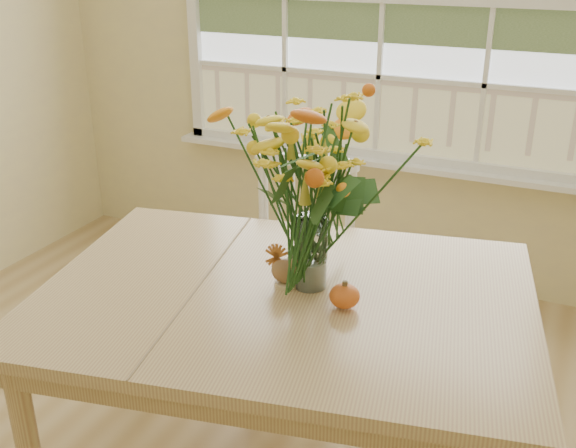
% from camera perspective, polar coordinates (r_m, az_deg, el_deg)
% --- Properties ---
extents(wall_back, '(4.00, 0.02, 2.70)m').
position_cam_1_polar(wall_back, '(3.70, 8.05, 15.38)').
color(wall_back, beige).
rests_on(wall_back, floor).
extents(window, '(2.42, 0.12, 1.74)m').
position_cam_1_polar(window, '(3.64, 8.03, 18.14)').
color(window, silver).
rests_on(window, wall_back).
extents(dining_table, '(1.70, 1.35, 0.82)m').
position_cam_1_polar(dining_table, '(2.16, -0.22, -7.84)').
color(dining_table, tan).
rests_on(dining_table, floor).
extents(windsor_chair, '(0.52, 0.50, 0.96)m').
position_cam_1_polar(windsor_chair, '(2.94, 1.16, -3.05)').
color(windsor_chair, white).
rests_on(windsor_chair, floor).
extents(flower_vase, '(0.49, 0.49, 0.58)m').
position_cam_1_polar(flower_vase, '(2.00, 2.01, 3.57)').
color(flower_vase, white).
rests_on(flower_vase, dining_table).
extents(pumpkin, '(0.09, 0.09, 0.07)m').
position_cam_1_polar(pumpkin, '(2.01, 4.81, -6.19)').
color(pumpkin, '#C85017').
rests_on(pumpkin, dining_table).
extents(turkey_figurine, '(0.11, 0.08, 0.12)m').
position_cam_1_polar(turkey_figurine, '(2.12, -0.12, -4.02)').
color(turkey_figurine, '#CCB78C').
rests_on(turkey_figurine, dining_table).
extents(dark_gourd, '(0.13, 0.11, 0.07)m').
position_cam_1_polar(dark_gourd, '(2.18, 0.69, -3.61)').
color(dark_gourd, '#38160F').
rests_on(dark_gourd, dining_table).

